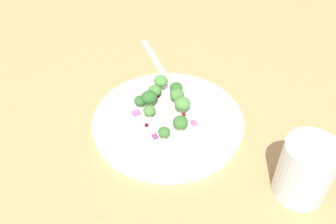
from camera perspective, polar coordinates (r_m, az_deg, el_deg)
ground_plane at (r=62.52cm, az=-1.86°, el=-3.57°), size 180.00×180.00×2.00cm
plate at (r=62.39cm, az=-0.00°, el=-1.24°), size 26.15×26.15×1.70cm
dressing_pool at (r=62.09cm, az=-0.00°, el=-0.95°), size 15.17×15.17×0.20cm
broccoli_floret_0 at (r=66.37cm, az=-1.15°, el=4.88°), size 2.67×2.67×2.70cm
broccoli_floret_1 at (r=65.84cm, az=1.30°, el=3.84°), size 2.42×2.42×2.45cm
broccoli_floret_2 at (r=61.52cm, az=2.30°, el=1.30°), size 2.80×2.80×2.84cm
broccoli_floret_3 at (r=63.53cm, az=-4.43°, el=1.78°), size 2.17×2.17×2.20cm
broccoli_floret_4 at (r=64.91cm, az=-2.13°, el=3.39°), size 2.41×2.41×2.44cm
broccoli_floret_5 at (r=63.71cm, az=1.44°, el=2.75°), size 2.55×2.55×2.59cm
broccoli_floret_6 at (r=58.84cm, az=2.05°, el=-1.52°), size 2.54×2.54×2.57cm
broccoli_floret_7 at (r=63.00cm, az=-3.00°, el=2.32°), size 2.84×2.84×2.88cm
broccoli_floret_8 at (r=61.30cm, az=-2.98°, el=0.20°), size 2.11×2.11×2.13cm
broccoli_floret_9 at (r=57.16cm, az=-0.64°, el=-3.22°), size 1.97×1.97×1.99cm
cranberry_0 at (r=60.42cm, az=-3.42°, el=-2.10°), size 0.73×0.73×0.73cm
cranberry_1 at (r=65.93cm, az=-1.58°, el=2.50°), size 0.79×0.79×0.79cm
cranberry_2 at (r=62.02cm, az=2.52°, el=-0.38°), size 0.70×0.70×0.70cm
onion_bit_0 at (r=58.59cm, az=-2.07°, el=-3.89°), size 1.34×1.35×0.42cm
onion_bit_1 at (r=62.71cm, az=-5.06°, el=-0.15°), size 1.71×1.75×0.56cm
onion_bit_2 at (r=61.06cm, az=4.10°, el=-1.82°), size 1.67×1.70×0.49cm
onion_bit_3 at (r=64.90cm, az=2.51°, el=1.78°), size 1.44×1.17×0.40cm
fork at (r=75.93cm, az=-1.44°, el=7.35°), size 12.76×15.85×0.50cm
water_glass at (r=53.57cm, az=20.94°, el=-8.59°), size 7.48×7.48×9.44cm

